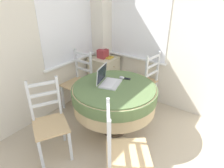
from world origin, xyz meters
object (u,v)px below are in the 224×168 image
computer_mouse (122,78)px  dining_chair_left_flank (50,122)px  laptop (108,80)px  round_dining_table (114,96)px  dining_chair_near_right_window (144,81)px  storage_box (103,54)px  corner_cabinet (104,75)px  book_on_cabinet (106,57)px  dining_chair_near_back_window (79,82)px  dining_chair_camera_near (123,152)px  cell_phone (127,79)px

computer_mouse → dining_chair_left_flank: (-1.06, 0.34, -0.30)m
laptop → round_dining_table: bearing=-93.0°
laptop → dining_chair_near_right_window: laptop is taller
round_dining_table → storage_box: size_ratio=7.02×
corner_cabinet → storage_box: 0.44m
storage_box → book_on_cabinet: 0.09m
dining_chair_near_right_window → dining_chair_near_back_window: bearing=128.3°
dining_chair_near_right_window → corner_cabinet: dining_chair_near_right_window is taller
dining_chair_camera_near → dining_chair_near_right_window: bearing=20.8°
round_dining_table → dining_chair_near_back_window: bearing=77.5°
laptop → book_on_cabinet: size_ratio=1.61×
round_dining_table → storage_box: (0.84, 0.87, 0.22)m
dining_chair_near_right_window → book_on_cabinet: size_ratio=4.04×
laptop → corner_cabinet: 1.22m
dining_chair_camera_near → corner_cabinet: 2.13m
corner_cabinet → cell_phone: bearing=-123.2°
dining_chair_near_right_window → dining_chair_left_flank: same height
round_dining_table → cell_phone: (0.29, -0.01, 0.16)m
laptop → dining_chair_near_back_window: (0.19, 0.77, -0.33)m
corner_cabinet → computer_mouse: bearing=-126.8°
round_dining_table → computer_mouse: 0.31m
dining_chair_left_flank → book_on_cabinet: bearing=14.2°
storage_box → round_dining_table: bearing=-134.2°
laptop → dining_chair_camera_near: 1.04m
cell_phone → dining_chair_near_back_window: 0.95m
dining_chair_camera_near → book_on_cabinet: dining_chair_camera_near is taller
laptop → storage_box: bearing=41.7°
dining_chair_near_back_window → dining_chair_near_right_window: bearing=-51.7°
dining_chair_near_back_window → dining_chair_left_flank: same height
round_dining_table → dining_chair_near_back_window: size_ratio=1.17×
dining_chair_near_right_window → storage_box: bearing=93.6°
dining_chair_near_right_window → dining_chair_camera_near: same height
dining_chair_left_flank → round_dining_table: bearing=-25.7°
dining_chair_camera_near → book_on_cabinet: bearing=42.0°
dining_chair_near_back_window → storage_box: (0.65, -0.03, 0.34)m
dining_chair_camera_near → dining_chair_near_back_window: bearing=59.4°
dining_chair_camera_near → corner_cabinet: size_ratio=1.36×
laptop → dining_chair_near_right_window: 0.96m
storage_box → laptop: bearing=-138.3°
round_dining_table → laptop: size_ratio=2.95×
round_dining_table → corner_cabinet: 1.25m
dining_chair_camera_near → storage_box: dining_chair_camera_near is taller
computer_mouse → book_on_cabinet: bearing=50.4°
round_dining_table → computer_mouse: bearing=10.6°
cell_phone → dining_chair_near_right_window: size_ratio=0.13×
dining_chair_near_right_window → book_on_cabinet: dining_chair_near_right_window is taller
round_dining_table → dining_chair_near_right_window: dining_chair_near_right_window is taller
round_dining_table → dining_chair_camera_near: bearing=-138.9°
dining_chair_near_right_window → corner_cabinet: (-0.03, 0.86, -0.10)m
round_dining_table → dining_chair_left_flank: dining_chair_left_flank is taller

